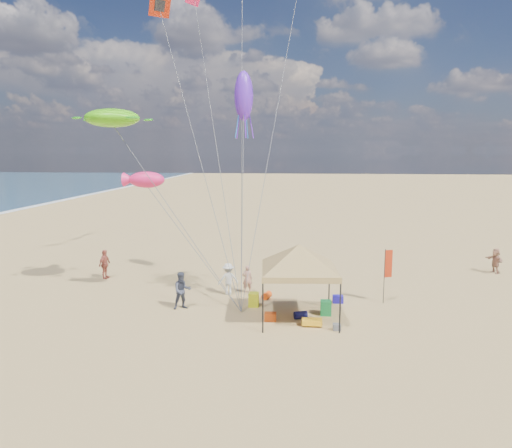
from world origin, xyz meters
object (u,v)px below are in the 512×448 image
Objects in this scene: cooler_red at (270,317)px; person_far_a at (105,264)px; chair_yellow at (254,300)px; person_near_b at (182,291)px; cooler_blue at (338,299)px; person_near_c at (228,279)px; feather_flag at (387,267)px; chair_green at (326,308)px; person_far_c at (496,261)px; beach_cart at (312,322)px; person_near_a at (247,279)px; canopy_tent at (299,247)px.

cooler_red is 12.41m from person_far_a.
person_near_b reaches higher than chair_yellow.
cooler_blue is 6.00m from person_near_c.
feather_flag reaches higher than chair_green.
person_far_c reaches higher than cooler_blue.
person_near_c is (-5.89, 0.90, 0.68)m from cooler_blue.
cooler_red is 2.21m from chair_yellow.
cooler_red is 0.77× the size of chair_green.
person_near_a is (-3.46, 4.82, 0.57)m from beach_cart.
chair_yellow is at bearing 143.48° from canopy_tent.
feather_flag is 3.18× the size of beach_cart.
cooler_blue is 12.68m from person_far_c.
beach_cart is (0.62, -0.80, -3.25)m from canopy_tent.
feather_flag reaches higher than cooler_red.
chair_yellow is 0.37× the size of person_near_b.
person_near_a is at bearing 125.69° from beach_cart.
canopy_tent is 9.56× the size of chair_yellow.
beach_cart is at bearing -65.54° from person_far_c.
person_near_c is (-4.46, 4.33, 0.67)m from beach_cart.
person_near_c is (-5.16, 2.79, 0.52)m from chair_green.
person_near_c is 0.97× the size of person_far_a.
person_near_b is at bearing -81.25° from person_far_c.
cooler_red is at bearing 165.65° from beach_cart.
cooler_red is 4.67m from person_near_c.
cooler_blue is 0.77× the size of chair_yellow.
beach_cart is at bearing -40.69° from chair_yellow.
person_far_a reaches higher than cooler_blue.
feather_flag is at bearing -90.31° from person_far_a.
person_far_a reaches higher than person_far_c.
beach_cart is at bearing -107.81° from person_far_a.
person_near_b reaches higher than cooler_red.
feather_flag reaches higher than person_near_c.
beach_cart is at bearing -114.40° from chair_green.
chair_yellow is at bearing -167.33° from cooler_blue.
person_near_b reaches higher than beach_cart.
cooler_blue is 2.04m from chair_green.
chair_yellow is (-2.25, 1.67, -3.10)m from canopy_tent.
person_near_c is (-8.36, 0.73, -1.05)m from feather_flag.
cooler_blue is (-2.48, -0.16, -1.73)m from feather_flag.
person_far_a reaches higher than person_near_c.
person_far_a is at bearing 158.05° from chair_green.
feather_flag is 4.12m from chair_green.
person_near_b is 1.15× the size of person_far_c.
chair_green is 14.27m from person_far_a.
cooler_red reaches higher than beach_cart.
chair_green reaches higher than beach_cart.
person_near_c reaches higher than beach_cart.
person_far_c is at bearing 28.09° from chair_yellow.
person_far_a is (-8.07, 2.54, 0.03)m from person_near_c.
person_near_c is at bearing 13.28° from person_near_a.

